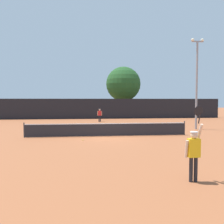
% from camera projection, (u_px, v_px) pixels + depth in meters
% --- Properties ---
extents(ground_plane, '(120.00, 120.00, 0.00)m').
position_uv_depth(ground_plane, '(107.00, 136.00, 17.19)').
color(ground_plane, '#9E5633').
extents(tennis_net, '(11.90, 0.08, 1.07)m').
position_uv_depth(tennis_net, '(107.00, 129.00, 17.16)').
color(tennis_net, '#232328').
rests_on(tennis_net, ground).
extents(perimeter_fence, '(36.26, 0.12, 2.84)m').
position_uv_depth(perimeter_fence, '(97.00, 109.00, 33.24)').
color(perimeter_fence, black).
rests_on(perimeter_fence, ground).
extents(player_serving, '(0.68, 0.39, 2.49)m').
position_uv_depth(player_serving, '(194.00, 149.00, 7.58)').
color(player_serving, yellow).
rests_on(player_serving, ground).
extents(player_receiving, '(0.57, 0.23, 1.55)m').
position_uv_depth(player_receiving, '(100.00, 114.00, 28.54)').
color(player_receiving, red).
rests_on(player_receiving, ground).
extents(tennis_ball, '(0.07, 0.07, 0.07)m').
position_uv_depth(tennis_ball, '(83.00, 140.00, 15.39)').
color(tennis_ball, '#CCE033').
rests_on(tennis_ball, ground).
extents(light_pole, '(1.18, 0.28, 8.18)m').
position_uv_depth(light_pole, '(197.00, 78.00, 21.11)').
color(light_pole, gray).
rests_on(light_pole, ground).
extents(large_tree, '(5.62, 5.62, 8.09)m').
position_uv_depth(large_tree, '(123.00, 84.00, 38.23)').
color(large_tree, brown).
rests_on(large_tree, ground).
extents(parked_car_near, '(2.19, 4.32, 1.69)m').
position_uv_depth(parked_car_near, '(152.00, 111.00, 40.17)').
color(parked_car_near, navy).
rests_on(parked_car_near, ground).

